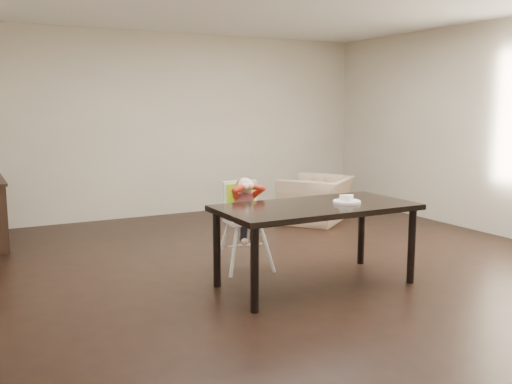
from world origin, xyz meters
TOP-DOWN VIEW (x-y plane):
  - ground at (0.00, 0.00)m, footprint 7.00×7.00m
  - room_walls at (0.00, 0.00)m, footprint 6.02×7.02m
  - dining_table at (-0.18, -0.42)m, footprint 1.80×0.90m
  - high_chair at (-0.52, 0.37)m, footprint 0.43×0.43m
  - plate at (0.12, -0.47)m, footprint 0.30×0.30m
  - armchair at (1.42, 1.97)m, footprint 1.17×1.11m

SIDE VIEW (x-z plane):
  - ground at x=0.00m, z-range 0.00..0.00m
  - armchair at x=1.42m, z-range 0.00..0.86m
  - high_chair at x=-0.52m, z-range 0.19..1.12m
  - dining_table at x=-0.18m, z-range 0.30..1.05m
  - plate at x=0.12m, z-range 0.74..0.81m
  - room_walls at x=0.00m, z-range 0.50..3.21m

